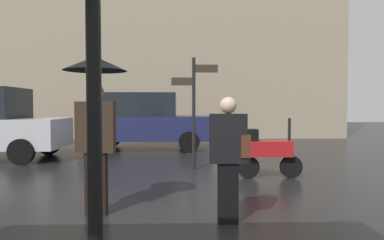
% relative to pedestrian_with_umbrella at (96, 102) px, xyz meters
% --- Properties ---
extents(pedestrian_with_umbrella, '(0.85, 0.85, 2.14)m').
position_rel_pedestrian_with_umbrella_xyz_m(pedestrian_with_umbrella, '(0.00, 0.00, 0.00)').
color(pedestrian_with_umbrella, black).
rests_on(pedestrian_with_umbrella, ground).
extents(pedestrian_with_bag, '(0.49, 0.24, 1.59)m').
position_rel_pedestrian_with_umbrella_xyz_m(pedestrian_with_bag, '(1.76, -0.40, -0.63)').
color(pedestrian_with_bag, black).
rests_on(pedestrian_with_bag, ground).
extents(parked_scooter, '(1.35, 0.32, 1.23)m').
position_rel_pedestrian_with_umbrella_xyz_m(parked_scooter, '(2.93, 2.32, -0.98)').
color(parked_scooter, black).
rests_on(parked_scooter, ground).
extents(parked_car_left, '(4.30, 1.90, 1.93)m').
position_rel_pedestrian_with_umbrella_xyz_m(parked_car_left, '(-0.06, 7.26, -0.55)').
color(parked_car_left, '#1E234C').
rests_on(parked_car_left, ground).
extents(street_signpost, '(1.08, 0.08, 2.60)m').
position_rel_pedestrian_with_umbrella_xyz_m(street_signpost, '(1.46, 3.37, 0.06)').
color(street_signpost, black).
rests_on(street_signpost, ground).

